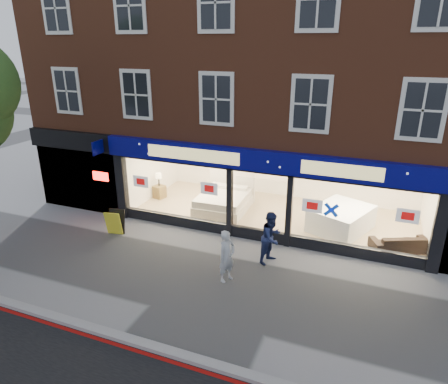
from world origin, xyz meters
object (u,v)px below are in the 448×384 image
Objects in this scene: sofa at (400,242)px; a_board at (115,222)px; mattress_stack at (341,218)px; pedestrian_grey at (227,256)px; pedestrian_blue at (272,237)px; display_bed at (224,200)px.

sofa is 2.04× the size of a_board.
mattress_stack reaches higher than a_board.
pedestrian_grey is 1.74m from pedestrian_blue.
mattress_stack reaches higher than sofa.
pedestrian_grey is at bearing -121.44° from mattress_stack.
mattress_stack is (4.63, -0.20, 0.05)m from display_bed.
a_board is (-7.51, -3.15, -0.07)m from mattress_stack.
mattress_stack is at bearing 12.50° from a_board.
a_board is 0.58× the size of pedestrian_grey.
sofa is (6.62, -1.09, -0.10)m from display_bed.
sofa is 1.11× the size of pedestrian_blue.
sofa is at bearing -26.72° from pedestrian_grey.
pedestrian_blue is (2.83, -3.18, 0.37)m from display_bed.
mattress_stack is at bearing -4.61° from display_bed.
pedestrian_grey is at bearing 12.69° from sofa.
a_board is at bearing -11.03° from sofa.
display_bed is at bearing 48.45° from pedestrian_grey.
sofa is (1.99, -0.89, -0.15)m from mattress_stack.
pedestrian_grey is at bearing -69.79° from display_bed.
display_bed reaches higher than a_board.
display_bed is 4.27m from pedestrian_blue.
mattress_stack is 2.89× the size of a_board.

